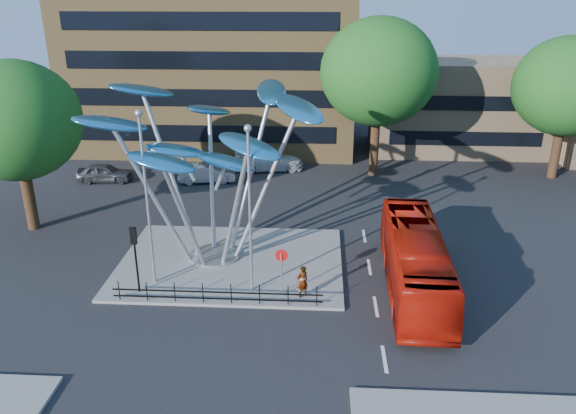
# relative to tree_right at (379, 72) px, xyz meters

# --- Properties ---
(ground) EXTENTS (120.00, 120.00, 0.00)m
(ground) POSITION_rel_tree_right_xyz_m (-8.00, -22.00, -8.04)
(ground) COLOR black
(ground) RESTS_ON ground
(traffic_island) EXTENTS (12.00, 9.00, 0.15)m
(traffic_island) POSITION_rel_tree_right_xyz_m (-9.00, -16.00, -7.96)
(traffic_island) COLOR slate
(traffic_island) RESTS_ON ground
(low_building_near) EXTENTS (15.00, 8.00, 8.00)m
(low_building_near) POSITION_rel_tree_right_xyz_m (8.00, 8.00, -4.04)
(low_building_near) COLOR tan
(low_building_near) RESTS_ON ground
(tree_right) EXTENTS (8.80, 8.80, 12.11)m
(tree_right) POSITION_rel_tree_right_xyz_m (0.00, 0.00, 0.00)
(tree_right) COLOR black
(tree_right) RESTS_ON ground
(tree_left) EXTENTS (7.60, 7.60, 10.32)m
(tree_left) POSITION_rel_tree_right_xyz_m (-22.00, -12.00, -1.24)
(tree_left) COLOR black
(tree_left) RESTS_ON ground
(tree_far) EXTENTS (8.00, 8.00, 10.81)m
(tree_far) POSITION_rel_tree_right_xyz_m (14.00, 0.00, -0.93)
(tree_far) COLOR black
(tree_far) RESTS_ON ground
(leaf_sculpture) EXTENTS (12.72, 9.54, 9.51)m
(leaf_sculpture) POSITION_rel_tree_right_xyz_m (-10.07, -15.32, -1.16)
(leaf_sculpture) COLOR #9EA0A5
(leaf_sculpture) RESTS_ON traffic_island
(street_lamp_left) EXTENTS (0.36, 0.36, 8.80)m
(street_lamp_left) POSITION_rel_tree_right_xyz_m (-12.50, -18.50, -2.68)
(street_lamp_left) COLOR #9EA0A5
(street_lamp_left) RESTS_ON traffic_island
(street_lamp_right) EXTENTS (0.36, 0.36, 8.30)m
(street_lamp_right) POSITION_rel_tree_right_xyz_m (-7.50, -19.00, -2.94)
(street_lamp_right) COLOR #9EA0A5
(street_lamp_right) RESTS_ON traffic_island
(traffic_light_island) EXTENTS (0.28, 0.18, 3.42)m
(traffic_light_island) POSITION_rel_tree_right_xyz_m (-13.00, -19.50, -5.42)
(traffic_light_island) COLOR black
(traffic_light_island) RESTS_ON traffic_island
(no_entry_sign_island) EXTENTS (0.60, 0.10, 2.45)m
(no_entry_sign_island) POSITION_rel_tree_right_xyz_m (-6.00, -19.48, -6.22)
(no_entry_sign_island) COLOR #9EA0A5
(no_entry_sign_island) RESTS_ON traffic_island
(pedestrian_railing_front) EXTENTS (10.00, 0.06, 1.00)m
(pedestrian_railing_front) POSITION_rel_tree_right_xyz_m (-9.00, -20.30, -7.48)
(pedestrian_railing_front) COLOR black
(pedestrian_railing_front) RESTS_ON traffic_island
(red_bus) EXTENTS (2.93, 11.07, 3.06)m
(red_bus) POSITION_rel_tree_right_xyz_m (0.50, -18.07, -6.51)
(red_bus) COLOR #AA1307
(red_bus) RESTS_ON ground
(pedestrian) EXTENTS (0.71, 0.63, 1.62)m
(pedestrian) POSITION_rel_tree_right_xyz_m (-5.00, -19.50, -7.08)
(pedestrian) COLOR gray
(pedestrian) RESTS_ON traffic_island
(parked_car_left) EXTENTS (4.29, 2.00, 1.42)m
(parked_car_left) POSITION_rel_tree_right_xyz_m (-20.75, -3.01, -7.33)
(parked_car_left) COLOR #3D4045
(parked_car_left) RESTS_ON ground
(parked_car_mid) EXTENTS (4.49, 2.17, 1.42)m
(parked_car_mid) POSITION_rel_tree_right_xyz_m (-12.89, -2.71, -7.33)
(parked_car_mid) COLOR #AAAEB2
(parked_car_mid) RESTS_ON ground
(parked_car_right) EXTENTS (5.85, 3.18, 1.61)m
(parked_car_right) POSITION_rel_tree_right_xyz_m (-8.39, 0.64, -7.23)
(parked_car_right) COLOR silver
(parked_car_right) RESTS_ON ground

